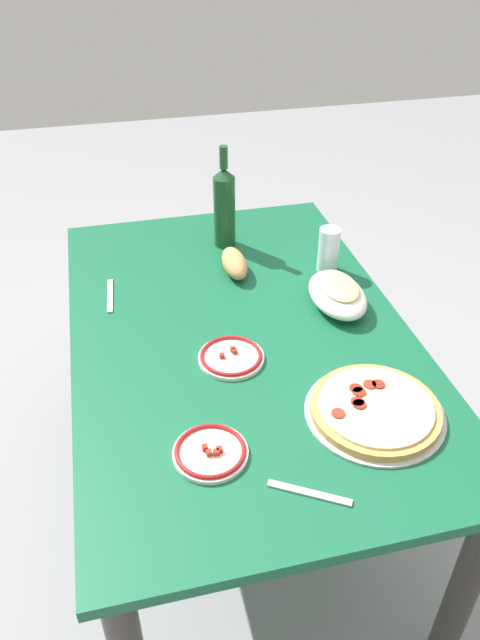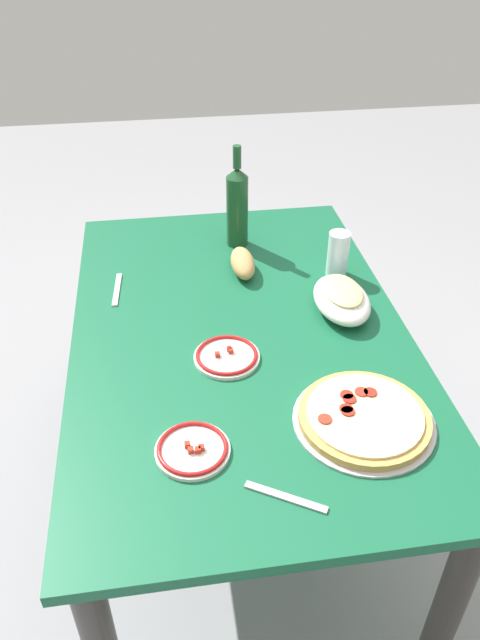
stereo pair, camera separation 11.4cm
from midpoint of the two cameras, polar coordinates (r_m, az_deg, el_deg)
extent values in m
plane|color=gray|center=(2.15, 1.58, -16.28)|extent=(8.00, 8.00, 0.00)
cube|color=#145938|center=(1.65, 1.97, -1.31)|extent=(1.40, 0.89, 0.03)
cylinder|color=#33302D|center=(1.64, 20.92, -24.06)|extent=(0.07, 0.07, 0.69)
cylinder|color=#33302D|center=(2.44, 8.15, 1.92)|extent=(0.07, 0.07, 0.69)
cylinder|color=#33302D|center=(2.36, -10.25, 0.36)|extent=(0.07, 0.07, 0.69)
cylinder|color=#B7B7BC|center=(1.42, 13.79, -9.27)|extent=(0.32, 0.32, 0.01)
cylinder|color=tan|center=(1.41, 13.86, -8.92)|extent=(0.29, 0.29, 0.02)
cylinder|color=beige|center=(1.40, 13.93, -8.58)|extent=(0.26, 0.26, 0.01)
cylinder|color=maroon|center=(1.45, 14.34, -6.64)|extent=(0.03, 0.03, 0.00)
cylinder|color=#B22D1E|center=(1.36, 10.36, -9.18)|extent=(0.03, 0.03, 0.00)
cylinder|color=maroon|center=(1.43, 12.25, -6.94)|extent=(0.03, 0.03, 0.00)
cylinder|color=maroon|center=(1.39, 12.42, -8.42)|extent=(0.03, 0.03, 0.00)
cylinder|color=maroon|center=(1.42, 12.51, -7.29)|extent=(0.03, 0.03, 0.00)
cylinder|color=#B22D1E|center=(1.44, 13.55, -6.62)|extent=(0.03, 0.03, 0.00)
cylinder|color=maroon|center=(1.39, 12.26, -8.18)|extent=(0.03, 0.03, 0.00)
ellipsoid|color=white|center=(1.72, 11.36, 1.84)|extent=(0.24, 0.15, 0.07)
ellipsoid|color=#AD2819|center=(1.72, 11.41, 2.18)|extent=(0.20, 0.12, 0.03)
ellipsoid|color=#EFD684|center=(1.71, 11.48, 2.68)|extent=(0.17, 0.10, 0.02)
cylinder|color=#194723|center=(1.98, 1.41, 10.09)|extent=(0.07, 0.07, 0.23)
cone|color=#194723|center=(1.93, 1.46, 13.60)|extent=(0.07, 0.07, 0.03)
cylinder|color=#194723|center=(1.91, 1.49, 14.99)|extent=(0.03, 0.03, 0.07)
cylinder|color=silver|center=(1.87, 10.89, 6.06)|extent=(0.06, 0.06, 0.14)
cylinder|color=white|center=(1.32, -1.95, -12.20)|extent=(0.16, 0.16, 0.01)
torus|color=red|center=(1.31, -1.95, -11.96)|extent=(0.15, 0.15, 0.01)
cube|color=#AD2819|center=(1.30, -2.10, -12.17)|extent=(0.01, 0.01, 0.01)
cube|color=#AD2819|center=(1.30, -1.42, -12.17)|extent=(0.01, 0.01, 0.01)
cube|color=#AD2819|center=(1.31, -2.45, -11.67)|extent=(0.01, 0.01, 0.01)
cube|color=#AD2819|center=(1.31, -1.10, -11.95)|extent=(0.01, 0.01, 0.01)
cylinder|color=white|center=(1.54, 0.87, -3.57)|extent=(0.17, 0.17, 0.01)
torus|color=red|center=(1.53, 0.88, -3.34)|extent=(0.16, 0.16, 0.01)
cube|color=#AD2819|center=(1.54, 1.23, -2.96)|extent=(0.01, 0.01, 0.01)
cube|color=#AD2819|center=(1.53, 0.00, -3.31)|extent=(0.01, 0.01, 0.01)
cube|color=#AD2819|center=(1.55, 1.09, -2.78)|extent=(0.01, 0.01, 0.01)
ellipsoid|color=tan|center=(1.86, 2.00, 5.31)|extent=(0.17, 0.07, 0.06)
cube|color=#B7B7BC|center=(1.82, -9.69, 2.79)|extent=(0.17, 0.03, 0.00)
cube|color=#B7B7BC|center=(1.25, 7.01, -16.22)|extent=(0.10, 0.15, 0.00)
camera|label=1|loc=(0.06, -87.99, 1.47)|focal=34.18mm
camera|label=2|loc=(0.06, 92.01, -1.47)|focal=34.18mm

